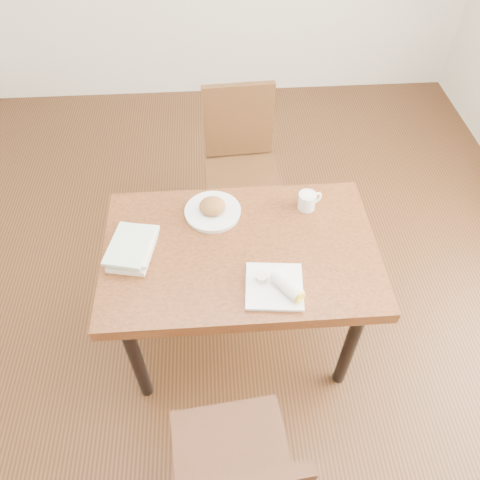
{
  "coord_description": "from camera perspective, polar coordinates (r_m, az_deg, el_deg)",
  "views": [
    {
      "loc": [
        -0.09,
        -1.29,
        2.28
      ],
      "look_at": [
        0.0,
        0.0,
        0.8
      ],
      "focal_mm": 35.0,
      "sensor_mm": 36.0,
      "label": 1
    }
  ],
  "objects": [
    {
      "name": "plate_burrito",
      "position": [
        1.85,
        4.67,
        -5.62
      ],
      "size": [
        0.25,
        0.25,
        0.08
      ],
      "color": "white",
      "rests_on": "table"
    },
    {
      "name": "room_walls",
      "position": [
        1.44,
        0.0,
        22.27
      ],
      "size": [
        4.02,
        5.02,
        2.8
      ],
      "color": "silver",
      "rests_on": "ground"
    },
    {
      "name": "book_stack",
      "position": [
        2.01,
        -12.95,
        -0.92
      ],
      "size": [
        0.22,
        0.27,
        0.06
      ],
      "color": "white",
      "rests_on": "table"
    },
    {
      "name": "coffee_mug",
      "position": [
        2.16,
        8.25,
        4.8
      ],
      "size": [
        0.12,
        0.08,
        0.08
      ],
      "color": "white",
      "rests_on": "table"
    },
    {
      "name": "chair_near",
      "position": [
        1.78,
        -0.5,
        -27.15
      ],
      "size": [
        0.46,
        0.46,
        0.95
      ],
      "color": "#432213",
      "rests_on": "ground"
    },
    {
      "name": "plate_scone",
      "position": [
        2.12,
        -3.36,
        3.72
      ],
      "size": [
        0.26,
        0.26,
        0.08
      ],
      "color": "white",
      "rests_on": "table"
    },
    {
      "name": "chair_far",
      "position": [
        2.76,
        0.1,
        9.99
      ],
      "size": [
        0.44,
        0.44,
        0.95
      ],
      "color": "#472C14",
      "rests_on": "ground"
    },
    {
      "name": "table",
      "position": [
        2.07,
        0.0,
        -2.53
      ],
      "size": [
        1.18,
        0.76,
        0.75
      ],
      "color": "brown",
      "rests_on": "ground"
    },
    {
      "name": "ground",
      "position": [
        2.62,
        0.0,
        -11.65
      ],
      "size": [
        4.0,
        5.0,
        0.01
      ],
      "primitive_type": "cube",
      "color": "#472814",
      "rests_on": "ground"
    }
  ]
}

